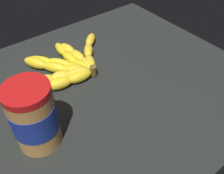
# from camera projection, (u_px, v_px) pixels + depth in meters

# --- Properties ---
(ground_plane) EXTENTS (0.89, 0.71, 0.05)m
(ground_plane) POSITION_uv_depth(u_px,v_px,m) (96.00, 95.00, 0.70)
(ground_plane) COLOR black
(banana_bunch) EXTENTS (0.32, 0.21, 0.04)m
(banana_bunch) POSITION_uv_depth(u_px,v_px,m) (67.00, 66.00, 0.74)
(banana_bunch) COLOR yellow
(banana_bunch) RESTS_ON ground_plane
(peanut_butter_jar) EXTENTS (0.10, 0.10, 0.16)m
(peanut_butter_jar) POSITION_uv_depth(u_px,v_px,m) (34.00, 116.00, 0.51)
(peanut_butter_jar) COLOR #BF8442
(peanut_butter_jar) RESTS_ON ground_plane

